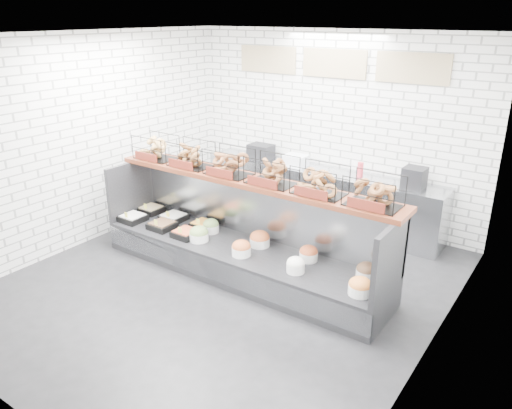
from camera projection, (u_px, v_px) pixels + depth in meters
The scene contains 5 objects.
ground at pixel (226, 283), 6.34m from camera, with size 5.50×5.50×0.00m, color black.
room_shell at pixel (253, 115), 6.06m from camera, with size 5.02×5.51×3.01m.
display_case at pixel (242, 250), 6.49m from camera, with size 4.00×0.90×1.20m.
bagel_shelf at pixel (249, 169), 6.24m from camera, with size 4.10×0.50×0.40m.
prep_counter at pixel (319, 195), 8.03m from camera, with size 4.00×0.60×1.20m.
Camera 1 is at (3.49, -4.34, 3.22)m, focal length 35.00 mm.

